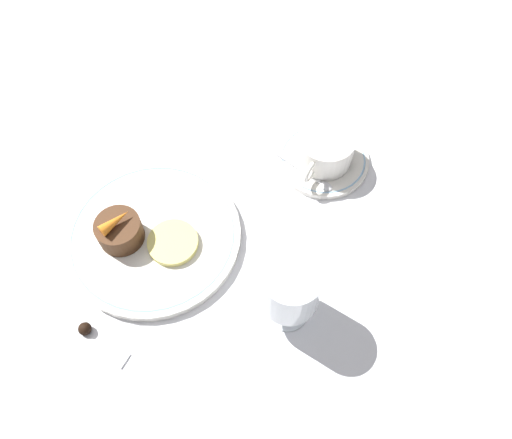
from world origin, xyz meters
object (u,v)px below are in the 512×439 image
object	(u,v)px
coffee_cup	(325,149)
wine_glass	(290,289)
dessert_cake	(120,231)
fork	(80,335)
dinner_plate	(153,236)

from	to	relation	value
coffee_cup	wine_glass	distance (m)	0.27
coffee_cup	dessert_cake	distance (m)	0.34
wine_glass	fork	xyz separation A→B (m)	(0.17, -0.23, -0.08)
fork	dinner_plate	bearing A→B (deg)	-179.64
dinner_plate	dessert_cake	world-z (taller)	dessert_cake
coffee_cup	wine_glass	xyz separation A→B (m)	(0.26, 0.07, 0.04)
dessert_cake	coffee_cup	bearing A→B (deg)	145.21
dinner_plate	wine_glass	world-z (taller)	wine_glass
dinner_plate	dessert_cake	size ratio (longest dim) A/B	3.93
dessert_cake	wine_glass	bearing A→B (deg)	95.39
coffee_cup	dessert_cake	xyz separation A→B (m)	(0.28, -0.19, -0.00)
dinner_plate	coffee_cup	xyz separation A→B (m)	(-0.25, 0.16, 0.03)
coffee_cup	wine_glass	size ratio (longest dim) A/B	0.95
wine_glass	fork	distance (m)	0.29
fork	dessert_cake	size ratio (longest dim) A/B	2.92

